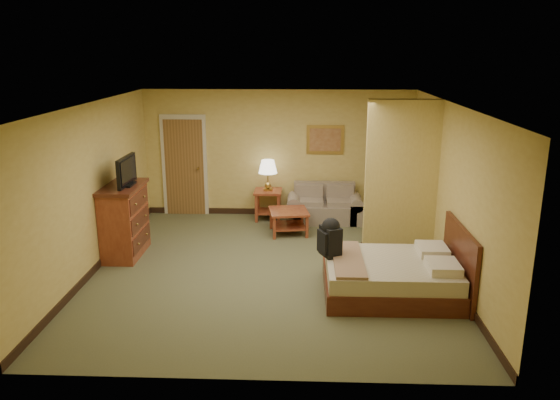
# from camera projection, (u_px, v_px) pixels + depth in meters

# --- Properties ---
(floor) EXTENTS (6.00, 6.00, 0.00)m
(floor) POSITION_uv_depth(u_px,v_px,m) (270.00, 269.00, 8.67)
(floor) COLOR brown
(floor) RESTS_ON ground
(ceiling) EXTENTS (6.00, 6.00, 0.00)m
(ceiling) POSITION_uv_depth(u_px,v_px,m) (269.00, 104.00, 7.97)
(ceiling) COLOR white
(ceiling) RESTS_ON back_wall
(back_wall) EXTENTS (5.50, 0.02, 2.60)m
(back_wall) POSITION_uv_depth(u_px,v_px,m) (278.00, 154.00, 11.20)
(back_wall) COLOR #D1B459
(back_wall) RESTS_ON floor
(left_wall) EXTENTS (0.02, 6.00, 2.60)m
(left_wall) POSITION_uv_depth(u_px,v_px,m) (92.00, 189.00, 8.42)
(left_wall) COLOR #D1B459
(left_wall) RESTS_ON floor
(right_wall) EXTENTS (0.02, 6.00, 2.60)m
(right_wall) POSITION_uv_depth(u_px,v_px,m) (452.00, 192.00, 8.21)
(right_wall) COLOR #D1B459
(right_wall) RESTS_ON floor
(partition) EXTENTS (1.20, 0.15, 2.60)m
(partition) POSITION_uv_depth(u_px,v_px,m) (401.00, 178.00, 9.12)
(partition) COLOR #D1B459
(partition) RESTS_ON floor
(door) EXTENTS (0.94, 0.16, 2.10)m
(door) POSITION_uv_depth(u_px,v_px,m) (185.00, 166.00, 11.32)
(door) COLOR beige
(door) RESTS_ON floor
(baseboard) EXTENTS (5.50, 0.02, 0.12)m
(baseboard) POSITION_uv_depth(u_px,v_px,m) (278.00, 212.00, 11.53)
(baseboard) COLOR black
(baseboard) RESTS_ON floor
(loveseat) EXTENTS (1.51, 0.70, 0.77)m
(loveseat) POSITION_uv_depth(u_px,v_px,m) (324.00, 209.00, 11.03)
(loveseat) COLOR gray
(loveseat) RESTS_ON floor
(side_table) EXTENTS (0.56, 0.56, 0.61)m
(side_table) POSITION_uv_depth(u_px,v_px,m) (268.00, 200.00, 11.12)
(side_table) COLOR maroon
(side_table) RESTS_ON floor
(table_lamp) EXTENTS (0.38, 0.38, 0.62)m
(table_lamp) POSITION_uv_depth(u_px,v_px,m) (268.00, 168.00, 10.93)
(table_lamp) COLOR #A88C3E
(table_lamp) RESTS_ON side_table
(coffee_table) EXTENTS (0.81, 0.81, 0.45)m
(coffee_table) POSITION_uv_depth(u_px,v_px,m) (289.00, 217.00, 10.27)
(coffee_table) COLOR maroon
(coffee_table) RESTS_ON floor
(wall_picture) EXTENTS (0.75, 0.04, 0.59)m
(wall_picture) POSITION_uv_depth(u_px,v_px,m) (325.00, 140.00, 11.06)
(wall_picture) COLOR #B78E3F
(wall_picture) RESTS_ON back_wall
(dresser) EXTENTS (0.60, 1.14, 1.22)m
(dresser) POSITION_uv_depth(u_px,v_px,m) (124.00, 220.00, 9.12)
(dresser) COLOR maroon
(dresser) RESTS_ON floor
(tv) EXTENTS (0.21, 0.79, 0.49)m
(tv) POSITION_uv_depth(u_px,v_px,m) (127.00, 172.00, 8.89)
(tv) COLOR black
(tv) RESTS_ON dresser
(bed) EXTENTS (1.91, 1.57, 1.01)m
(bed) POSITION_uv_depth(u_px,v_px,m) (395.00, 276.00, 7.74)
(bed) COLOR #461B10
(bed) RESTS_ON floor
(backpack) EXTENTS (0.34, 0.39, 0.57)m
(backpack) POSITION_uv_depth(u_px,v_px,m) (331.00, 236.00, 7.81)
(backpack) COLOR black
(backpack) RESTS_ON bed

